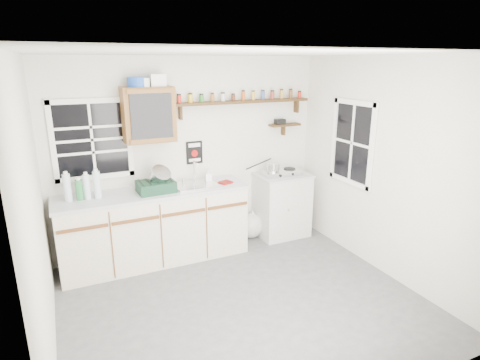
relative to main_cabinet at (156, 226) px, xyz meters
name	(u,v)px	position (x,y,z in m)	size (l,w,h in m)	color
room	(242,188)	(0.58, -1.30, 0.79)	(3.64, 3.24, 2.54)	#4B4B4D
main_cabinet	(156,226)	(0.00, 0.00, 0.00)	(2.31, 0.63, 0.92)	beige
right_cabinet	(282,204)	(1.83, 0.03, -0.01)	(0.73, 0.57, 0.91)	#B7B7B0
sink	(195,184)	(0.54, 0.01, 0.47)	(0.52, 0.44, 0.29)	silver
upper_cabinet	(149,115)	(0.03, 0.14, 1.36)	(0.60, 0.32, 0.65)	brown
upper_cabinet_clutter	(145,81)	(0.02, 0.14, 1.75)	(0.44, 0.24, 0.14)	#1B47B1
spice_shelf	(243,101)	(1.30, 0.21, 1.47)	(1.91, 0.18, 0.34)	black
secondary_shelf	(283,124)	(1.94, 0.22, 1.12)	(0.45, 0.16, 0.24)	black
warning_sign	(194,152)	(0.63, 0.29, 0.82)	(0.22, 0.02, 0.30)	black
window_back	(92,140)	(-0.62, 0.29, 1.09)	(0.93, 0.03, 0.98)	black
window_right	(352,143)	(2.37, -0.75, 0.99)	(0.03, 0.78, 1.08)	black
water_bottles	(83,187)	(-0.79, 0.02, 0.61)	(0.40, 0.11, 0.35)	silver
dish_rack	(157,183)	(0.04, -0.04, 0.56)	(0.44, 0.34, 0.33)	#10321F
soap_bottle	(208,175)	(0.75, 0.08, 0.55)	(0.08, 0.08, 0.18)	silver
rag	(225,182)	(0.92, -0.07, 0.47)	(0.16, 0.13, 0.02)	maroon
hotplate	(281,172)	(1.80, 0.01, 0.48)	(0.55, 0.31, 0.08)	silver
saucepan	(272,167)	(1.66, 0.01, 0.57)	(0.42, 0.27, 0.19)	silver
trash_bag	(251,225)	(1.39, 0.09, -0.28)	(0.38, 0.34, 0.43)	beige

